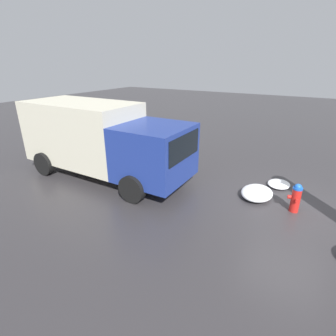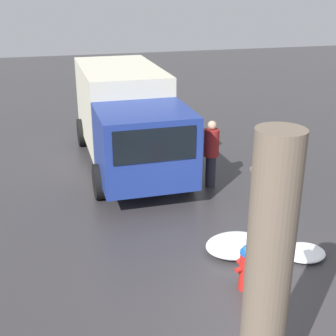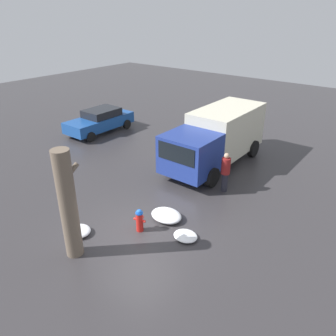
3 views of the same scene
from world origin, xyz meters
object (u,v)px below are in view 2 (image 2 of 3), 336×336
object	(u,v)px
tree_trunk	(267,279)
pedestrian	(211,151)
fire_hydrant	(247,267)
delivery_truck	(126,115)

from	to	relation	value
tree_trunk	pedestrian	distance (m)	6.96
tree_trunk	pedestrian	xyz separation A→B (m)	(6.67, -1.77, -0.87)
fire_hydrant	pedestrian	bearing A→B (deg)	-24.99
delivery_truck	pedestrian	size ratio (longest dim) A/B	3.66
tree_trunk	delivery_truck	bearing A→B (deg)	0.30
tree_trunk	delivery_truck	xyz separation A→B (m)	(8.96, 0.05, -0.36)
tree_trunk	delivery_truck	size ratio (longest dim) A/B	0.56
delivery_truck	pedestrian	distance (m)	2.96
fire_hydrant	pedestrian	xyz separation A→B (m)	(4.44, -0.94, 0.53)
delivery_truck	fire_hydrant	bearing A→B (deg)	97.04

